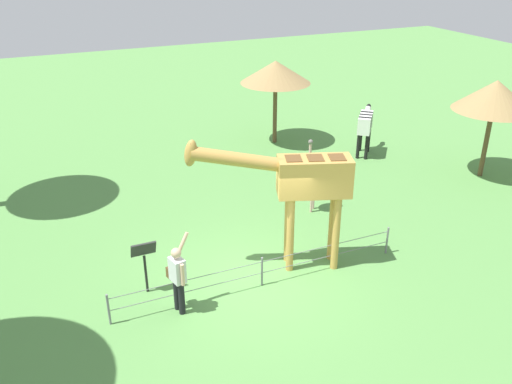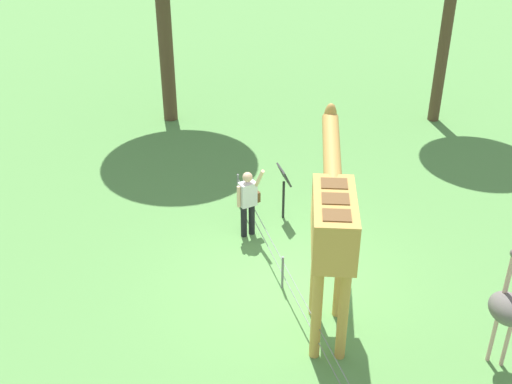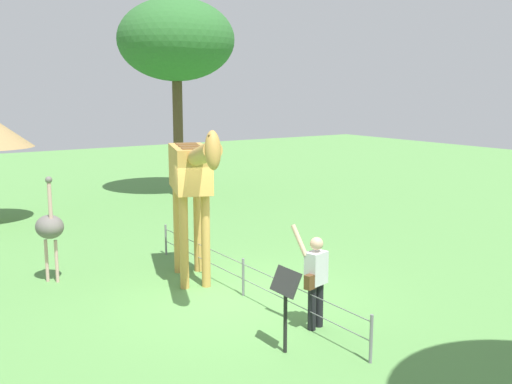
# 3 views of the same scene
# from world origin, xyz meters

# --- Properties ---
(ground_plane) EXTENTS (60.00, 60.00, 0.00)m
(ground_plane) POSITION_xyz_m (0.00, 0.00, 0.00)
(ground_plane) COLOR #568E47
(giraffe) EXTENTS (3.79, 1.75, 3.37)m
(giraffe) POSITION_xyz_m (-1.17, -0.23, 2.25)
(giraffe) COLOR #C69347
(giraffe) RESTS_ON ground_plane
(visitor) EXTENTS (0.56, 0.57, 1.77)m
(visitor) POSITION_xyz_m (2.02, 0.37, 0.90)
(visitor) COLOR black
(visitor) RESTS_ON ground_plane
(ostrich) EXTENTS (0.70, 0.56, 2.25)m
(ostrich) POSITION_xyz_m (-2.93, -2.64, 1.18)
(ostrich) COLOR #CC9E93
(ostrich) RESTS_ON ground_plane
(info_sign) EXTENTS (0.56, 0.21, 1.32)m
(info_sign) POSITION_xyz_m (2.51, -0.60, 0.95)
(info_sign) COLOR black
(info_sign) RESTS_ON ground_plane
(wire_fence) EXTENTS (7.05, 0.05, 0.75)m
(wire_fence) POSITION_xyz_m (0.00, 0.23, 0.40)
(wire_fence) COLOR slate
(wire_fence) RESTS_ON ground_plane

